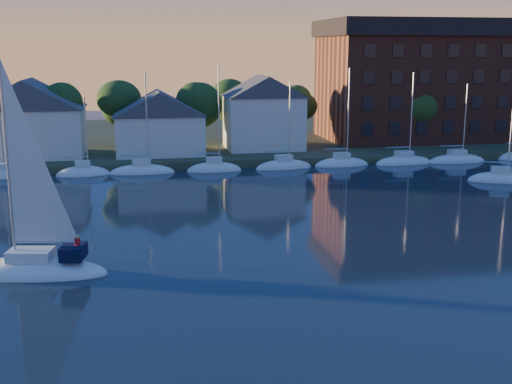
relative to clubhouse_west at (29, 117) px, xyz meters
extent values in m
plane|color=black|center=(22.00, -58.00, -5.93)|extent=(260.00, 260.00, 0.00)
cube|color=#303A22|center=(22.00, 17.00, -5.93)|extent=(160.00, 50.00, 2.00)
cube|color=brown|center=(22.00, -6.00, -5.93)|extent=(120.00, 3.00, 1.00)
cube|color=silver|center=(0.00, 0.00, -1.93)|extent=(13.00, 9.00, 6.00)
cube|color=silver|center=(16.00, -1.00, -2.43)|extent=(11.00, 8.00, 5.00)
cube|color=silver|center=(30.00, 1.00, -1.43)|extent=(10.00, 8.00, 7.00)
cube|color=brown|center=(56.00, 7.00, 2.57)|extent=(30.00, 16.00, 15.00)
cube|color=black|center=(56.00, 7.00, 11.27)|extent=(31.00, 17.00, 2.40)
cylinder|color=#332517|center=(-4.00, 5.00, -3.18)|extent=(0.50, 0.50, 3.50)
sphere|color=#173513|center=(-4.00, 5.00, 1.27)|extent=(5.40, 5.40, 5.40)
cylinder|color=#332517|center=(4.00, 5.00, -3.18)|extent=(0.50, 0.50, 3.50)
sphere|color=#173513|center=(4.00, 5.00, 1.27)|extent=(5.40, 5.40, 5.40)
cylinder|color=#332517|center=(12.00, 5.00, -3.18)|extent=(0.50, 0.50, 3.50)
sphere|color=#173513|center=(12.00, 5.00, 1.27)|extent=(5.40, 5.40, 5.40)
cylinder|color=#332517|center=(20.00, 5.00, -3.18)|extent=(0.50, 0.50, 3.50)
sphere|color=#173513|center=(20.00, 5.00, 1.27)|extent=(5.40, 5.40, 5.40)
cylinder|color=#332517|center=(28.00, 5.00, -3.18)|extent=(0.50, 0.50, 3.50)
sphere|color=#173513|center=(28.00, 5.00, 1.27)|extent=(5.40, 5.40, 5.40)
cylinder|color=#332517|center=(36.00, 5.00, -3.18)|extent=(0.50, 0.50, 3.50)
sphere|color=#173513|center=(36.00, 5.00, 1.27)|extent=(5.40, 5.40, 5.40)
cylinder|color=#332517|center=(44.00, 5.00, -3.18)|extent=(0.50, 0.50, 3.50)
sphere|color=#173513|center=(44.00, 5.00, 1.27)|extent=(5.40, 5.40, 5.40)
cylinder|color=#332517|center=(52.00, 5.00, -3.18)|extent=(0.50, 0.50, 3.50)
sphere|color=#173513|center=(52.00, 5.00, 1.27)|extent=(5.40, 5.40, 5.40)
cylinder|color=#332517|center=(60.00, 5.00, -3.18)|extent=(0.50, 0.50, 3.50)
sphere|color=#173513|center=(60.00, 5.00, 1.27)|extent=(5.40, 5.40, 5.40)
cylinder|color=#332517|center=(68.00, 5.00, -3.18)|extent=(0.50, 0.50, 3.50)
sphere|color=#173513|center=(68.00, 5.00, 1.27)|extent=(5.40, 5.40, 5.40)
ellipsoid|color=white|center=(-2.00, -9.00, -5.93)|extent=(7.50, 2.40, 2.20)
cube|color=white|center=(-2.00, -9.00, -4.63)|extent=(2.10, 1.32, 0.70)
cylinder|color=#A5A8AD|center=(-1.25, -9.00, 0.02)|extent=(0.16, 0.16, 10.00)
ellipsoid|color=white|center=(6.00, -9.00, -5.93)|extent=(7.50, 2.40, 2.20)
cube|color=white|center=(6.00, -9.00, -4.63)|extent=(2.10, 1.32, 0.70)
cylinder|color=#A5A8AD|center=(6.75, -9.00, 0.02)|extent=(0.16, 0.16, 10.00)
cylinder|color=#A5A8AD|center=(5.17, -9.00, -3.78)|extent=(3.15, 0.12, 0.12)
ellipsoid|color=white|center=(14.00, -9.00, -5.93)|extent=(7.50, 2.40, 2.20)
cube|color=white|center=(14.00, -9.00, -4.63)|extent=(2.10, 1.32, 0.70)
cylinder|color=#A5A8AD|center=(14.75, -9.00, 0.02)|extent=(0.16, 0.16, 10.00)
cylinder|color=#A5A8AD|center=(13.17, -9.00, -3.78)|extent=(3.15, 0.12, 0.12)
ellipsoid|color=white|center=(22.00, -9.00, -5.93)|extent=(7.50, 2.40, 2.20)
cube|color=white|center=(22.00, -9.00, -4.63)|extent=(2.10, 1.32, 0.70)
cylinder|color=#A5A8AD|center=(22.75, -9.00, 0.02)|extent=(0.16, 0.16, 10.00)
cylinder|color=#A5A8AD|center=(21.17, -9.00, -3.78)|extent=(3.15, 0.12, 0.12)
ellipsoid|color=white|center=(30.00, -9.00, -5.93)|extent=(7.50, 2.40, 2.20)
cube|color=white|center=(30.00, -9.00, -4.63)|extent=(2.10, 1.32, 0.70)
cylinder|color=#A5A8AD|center=(30.75, -9.00, 0.02)|extent=(0.16, 0.16, 10.00)
cylinder|color=#A5A8AD|center=(29.17, -9.00, -3.78)|extent=(3.15, 0.12, 0.12)
ellipsoid|color=white|center=(38.00, -9.00, -5.93)|extent=(7.50, 2.40, 2.20)
cube|color=white|center=(38.00, -9.00, -4.63)|extent=(2.10, 1.32, 0.70)
cylinder|color=#A5A8AD|center=(38.75, -9.00, 0.02)|extent=(0.16, 0.16, 10.00)
cylinder|color=#A5A8AD|center=(37.17, -9.00, -3.78)|extent=(3.15, 0.12, 0.12)
ellipsoid|color=white|center=(46.00, -9.00, -5.93)|extent=(7.50, 2.40, 2.20)
cube|color=white|center=(46.00, -9.00, -4.63)|extent=(2.10, 1.32, 0.70)
cylinder|color=#A5A8AD|center=(46.75, -9.00, 0.02)|extent=(0.16, 0.16, 10.00)
cylinder|color=#A5A8AD|center=(45.17, -9.00, -3.78)|extent=(3.15, 0.12, 0.12)
ellipsoid|color=white|center=(54.00, -9.00, -5.93)|extent=(7.50, 2.40, 2.20)
cube|color=white|center=(54.00, -9.00, -4.63)|extent=(2.10, 1.32, 0.70)
cylinder|color=#A5A8AD|center=(54.75, -9.00, 0.02)|extent=(0.16, 0.16, 10.00)
cylinder|color=#A5A8AD|center=(53.17, -9.00, -3.78)|extent=(3.15, 0.12, 0.12)
ellipsoid|color=white|center=(6.02, -42.51, -5.93)|extent=(10.26, 4.93, 2.20)
cube|color=white|center=(6.02, -42.51, -4.63)|extent=(3.03, 2.22, 0.70)
cylinder|color=#A5A8AD|center=(5.05, -42.33, 1.58)|extent=(0.16, 0.16, 13.12)
cylinder|color=#A5A8AD|center=(7.08, -42.71, -3.78)|extent=(4.09, 0.88, 0.12)
cube|color=black|center=(8.73, -43.02, -4.43)|extent=(1.73, 2.13, 0.90)
ellipsoid|color=white|center=(52.09, -21.10, -5.93)|extent=(7.34, 4.67, 2.20)
cube|color=white|center=(52.09, -21.10, -4.63)|extent=(2.28, 1.90, 0.70)
cylinder|color=#A5A8AD|center=(52.74, -21.35, -0.43)|extent=(0.16, 0.16, 9.10)
cylinder|color=#A5A8AD|center=(51.37, -20.83, -3.78)|extent=(2.78, 1.15, 0.12)
camera|label=1|loc=(12.96, -83.80, 8.28)|focal=45.00mm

